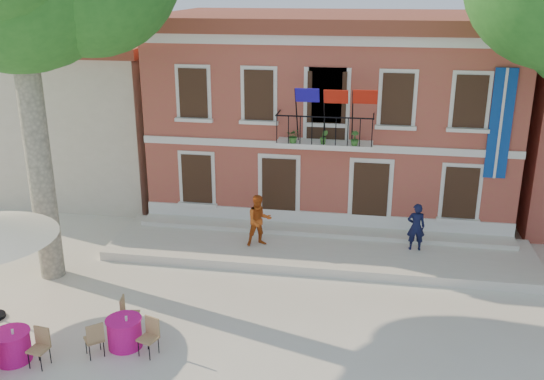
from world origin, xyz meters
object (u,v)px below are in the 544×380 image
Objects in this scene: pedestrian_navy at (416,227)px; cafe_table_1 at (124,331)px; pedestrian_orange at (259,221)px; cafe_table_2 at (12,345)px.

cafe_table_1 is at bearing 36.90° from pedestrian_navy.
pedestrian_orange is 0.89× the size of cafe_table_2.
pedestrian_navy is at bearing 41.39° from cafe_table_1.
cafe_table_1 is at bearing -137.07° from pedestrian_orange.
pedestrian_navy is 0.91× the size of pedestrian_orange.
pedestrian_navy reaches higher than cafe_table_2.
cafe_table_2 is (-9.76, -7.49, -0.68)m from pedestrian_navy.
pedestrian_orange is 6.43m from cafe_table_1.
pedestrian_navy is 0.81× the size of cafe_table_2.
pedestrian_navy reaches higher than cafe_table_1.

